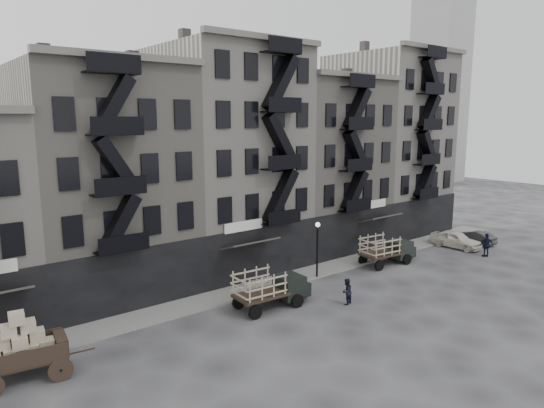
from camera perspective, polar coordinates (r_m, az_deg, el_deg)
ground at (r=32.93m, az=4.65°, el=-10.91°), size 140.00×140.00×0.00m
sidewalk at (r=35.55m, az=0.46°, el=-9.13°), size 55.00×2.50×0.15m
building_midwest at (r=34.28m, az=-19.31°, el=2.35°), size 10.00×11.35×16.20m
building_center at (r=38.61m, az=-5.24°, el=5.18°), size 10.00×11.35×18.20m
building_mideast at (r=44.96m, az=5.50°, el=4.59°), size 10.00×11.35×16.20m
building_east at (r=52.29m, az=13.49°, el=6.78°), size 10.00×11.35×19.20m
lamp_post at (r=35.85m, az=5.36°, el=-4.49°), size 0.36×0.36×4.28m
wagon at (r=25.29m, az=-27.57°, el=-14.22°), size 4.11×2.58×3.27m
stake_truck_west at (r=30.71m, az=-0.17°, el=-9.58°), size 5.16×2.37×2.53m
stake_truck_east at (r=40.56m, az=13.40°, el=-4.99°), size 5.11×2.52×2.48m
car_east at (r=47.68m, az=20.81°, el=-3.92°), size 2.18×4.68×1.55m
car_far at (r=50.04m, az=22.86°, el=-3.61°), size 1.61×3.82×1.23m
pedestrian_mid at (r=31.80m, az=8.75°, el=-10.14°), size 0.95×0.82×1.70m
policeman at (r=45.56m, az=23.92°, el=-4.45°), size 1.27×1.07×2.04m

